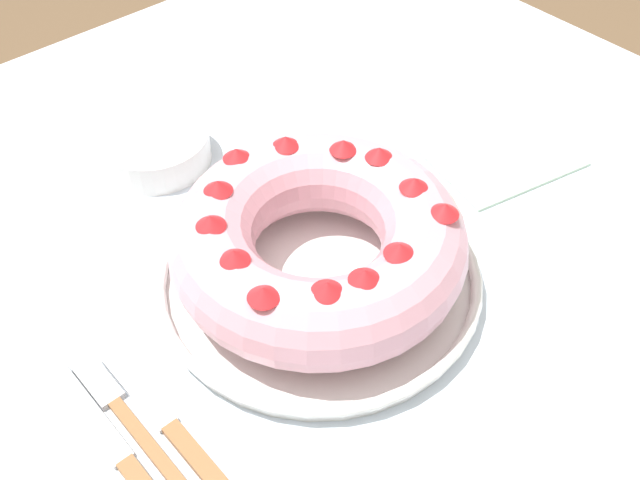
{
  "coord_description": "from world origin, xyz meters",
  "views": [
    {
      "loc": [
        -0.33,
        -0.35,
        1.36
      ],
      "look_at": [
        0.0,
        0.04,
        0.84
      ],
      "focal_mm": 42.0,
      "sensor_mm": 36.0,
      "label": 1
    }
  ],
  "objects_px": {
    "serving_dish": "(320,277)",
    "cake_knife": "(172,428)",
    "fork": "(131,424)",
    "napkin": "(504,159)",
    "bundt_cake": "(320,239)",
    "serving_knife": "(127,465)",
    "side_bowl": "(155,147)"
  },
  "relations": [
    {
      "from": "fork",
      "to": "napkin",
      "type": "distance_m",
      "value": 0.54
    },
    {
      "from": "serving_dish",
      "to": "serving_knife",
      "type": "bearing_deg",
      "value": -169.87
    },
    {
      "from": "serving_knife",
      "to": "fork",
      "type": "bearing_deg",
      "value": 48.67
    },
    {
      "from": "bundt_cake",
      "to": "serving_knife",
      "type": "relative_size",
      "value": 1.27
    },
    {
      "from": "bundt_cake",
      "to": "napkin",
      "type": "bearing_deg",
      "value": 0.31
    },
    {
      "from": "bundt_cake",
      "to": "cake_knife",
      "type": "relative_size",
      "value": 1.6
    },
    {
      "from": "serving_dish",
      "to": "bundt_cake",
      "type": "distance_m",
      "value": 0.05
    },
    {
      "from": "serving_dish",
      "to": "fork",
      "type": "bearing_deg",
      "value": -176.55
    },
    {
      "from": "fork",
      "to": "serving_knife",
      "type": "distance_m",
      "value": 0.04
    },
    {
      "from": "serving_knife",
      "to": "side_bowl",
      "type": "height_order",
      "value": "side_bowl"
    },
    {
      "from": "bundt_cake",
      "to": "serving_knife",
      "type": "bearing_deg",
      "value": -169.87
    },
    {
      "from": "serving_knife",
      "to": "side_bowl",
      "type": "bearing_deg",
      "value": 48.77
    },
    {
      "from": "serving_dish",
      "to": "side_bowl",
      "type": "height_order",
      "value": "side_bowl"
    },
    {
      "from": "cake_knife",
      "to": "serving_dish",
      "type": "bearing_deg",
      "value": 13.62
    },
    {
      "from": "fork",
      "to": "napkin",
      "type": "height_order",
      "value": "fork"
    },
    {
      "from": "serving_dish",
      "to": "fork",
      "type": "height_order",
      "value": "serving_dish"
    },
    {
      "from": "bundt_cake",
      "to": "serving_knife",
      "type": "distance_m",
      "value": 0.27
    },
    {
      "from": "serving_knife",
      "to": "napkin",
      "type": "xyz_separation_m",
      "value": [
        0.56,
        0.05,
        -0.0
      ]
    },
    {
      "from": "serving_dish",
      "to": "fork",
      "type": "distance_m",
      "value": 0.23
    },
    {
      "from": "cake_knife",
      "to": "side_bowl",
      "type": "distance_m",
      "value": 0.38
    },
    {
      "from": "serving_dish",
      "to": "cake_knife",
      "type": "distance_m",
      "value": 0.21
    },
    {
      "from": "bundt_cake",
      "to": "fork",
      "type": "xyz_separation_m",
      "value": [
        -0.23,
        -0.01,
        -0.06
      ]
    },
    {
      "from": "bundt_cake",
      "to": "side_bowl",
      "type": "xyz_separation_m",
      "value": [
        -0.02,
        0.28,
        -0.05
      ]
    },
    {
      "from": "napkin",
      "to": "serving_dish",
      "type": "bearing_deg",
      "value": -179.7
    },
    {
      "from": "serving_knife",
      "to": "cake_knife",
      "type": "relative_size",
      "value": 1.26
    },
    {
      "from": "serving_dish",
      "to": "napkin",
      "type": "distance_m",
      "value": 0.3
    },
    {
      "from": "napkin",
      "to": "fork",
      "type": "bearing_deg",
      "value": -178.32
    },
    {
      "from": "fork",
      "to": "napkin",
      "type": "bearing_deg",
      "value": 6.44
    },
    {
      "from": "serving_knife",
      "to": "cake_knife",
      "type": "xyz_separation_m",
      "value": [
        0.05,
        0.0,
        0.0
      ]
    },
    {
      "from": "bundt_cake",
      "to": "napkin",
      "type": "relative_size",
      "value": 1.72
    },
    {
      "from": "fork",
      "to": "napkin",
      "type": "xyz_separation_m",
      "value": [
        0.54,
        0.02,
        -0.0
      ]
    },
    {
      "from": "bundt_cake",
      "to": "fork",
      "type": "height_order",
      "value": "bundt_cake"
    }
  ]
}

